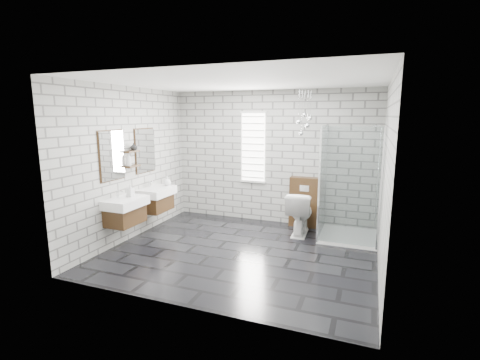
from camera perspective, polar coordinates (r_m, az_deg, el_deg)
The scene contains 20 objects.
floor at distance 5.82m, azimuth 0.13°, elevation -11.75°, with size 4.20×3.60×0.02m, color black.
ceiling at distance 5.41m, azimuth 0.14°, elevation 15.96°, with size 4.20×3.60×0.02m, color white.
wall_back at distance 7.16m, azimuth 5.27°, elevation 3.68°, with size 4.20×0.02×2.70m, color #A6A6A0.
wall_front at distance 3.85m, azimuth -9.45°, elevation -2.35°, with size 4.20×0.02×2.70m, color #A6A6A0.
wall_left at distance 6.50m, azimuth -17.56°, elevation 2.54°, with size 0.02×3.60×2.70m, color #A6A6A0.
wall_right at distance 5.12m, azimuth 22.82°, elevation 0.16°, with size 0.02×3.60×2.70m, color #A6A6A0.
vanity_left at distance 6.12m, azimuth -18.55°, elevation -3.67°, with size 0.47×0.70×1.57m.
vanity_right at distance 6.81m, azimuth -13.78°, elevation -2.00°, with size 0.47×0.70×1.57m.
shelf_lower at distance 6.42m, azimuth -17.26°, elevation 2.19°, with size 0.14×0.30×0.03m, color #3B2612.
shelf_upper at distance 6.39m, azimuth -17.39°, elevation 4.50°, with size 0.14×0.30×0.03m, color #3B2612.
window at distance 7.23m, azimuth 2.17°, elevation 5.38°, with size 0.56×0.05×1.48m.
cistern_panel at distance 7.05m, azimuth 10.59°, elevation -3.59°, with size 0.60×0.20×1.00m, color #3B2612.
flush_plate at distance 6.88m, azimuth 10.51°, elevation -1.37°, with size 0.18×0.01×0.12m, color silver.
shower_enclosure at distance 6.46m, azimuth 16.57°, elevation -5.12°, with size 1.00×1.00×2.03m.
pendant_cluster at distance 6.52m, azimuth 10.50°, elevation 9.29°, with size 0.27×0.25×0.87m.
toilet at distance 6.62m, azimuth 9.81°, elevation -5.33°, with size 0.45×0.79×0.81m, color white.
soap_bottle_a at distance 6.14m, azimuth -17.55°, elevation -1.62°, with size 0.10×0.10×0.22m, color #B2B2B2.
soap_bottle_b at distance 6.90m, azimuth -11.85°, elevation -0.18°, with size 0.14×0.14×0.18m, color #B2B2B2.
soap_bottle_c at distance 6.32m, azimuth -17.81°, elevation 3.24°, with size 0.09×0.09×0.23m, color #B2B2B2.
vase at distance 6.42m, azimuth -17.04°, elevation 5.26°, with size 0.12×0.12×0.13m, color #B2B2B2.
Camera 1 is at (1.90, -5.04, 2.20)m, focal length 26.00 mm.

